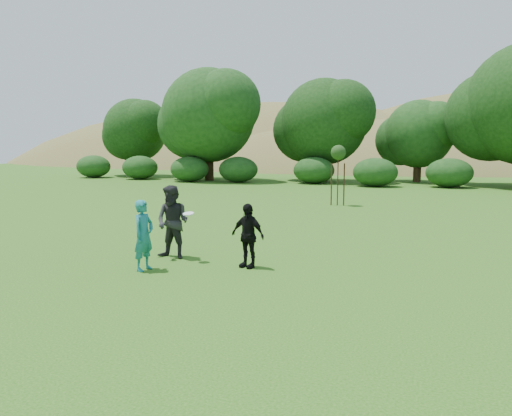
{
  "coord_description": "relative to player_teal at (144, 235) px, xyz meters",
  "views": [
    {
      "loc": [
        4.77,
        -9.83,
        2.81
      ],
      "look_at": [
        0.0,
        3.0,
        1.1
      ],
      "focal_mm": 35.0,
      "sensor_mm": 36.0,
      "label": 1
    }
  ],
  "objects": [
    {
      "name": "player_grey",
      "position": [
        0.01,
        1.3,
        0.12
      ],
      "size": [
        0.94,
        0.75,
        1.84
      ],
      "primitive_type": "imported",
      "rotation": [
        0.0,
        0.0,
        -0.06
      ],
      "color": "#252527",
      "rests_on": "ground"
    },
    {
      "name": "frisbee",
      "position": [
        0.54,
        1.13,
        0.37
      ],
      "size": [
        0.27,
        0.27,
        0.08
      ],
      "color": "white",
      "rests_on": "ground"
    },
    {
      "name": "player_black",
      "position": [
        2.1,
        1.07,
        -0.05
      ],
      "size": [
        0.94,
        0.57,
        1.5
      ],
      "primitive_type": "imported",
      "rotation": [
        0.0,
        0.0,
        -0.25
      ],
      "color": "black",
      "rests_on": "ground"
    },
    {
      "name": "sapling",
      "position": [
        1.68,
        13.85,
        1.62
      ],
      "size": [
        0.7,
        0.7,
        2.85
      ],
      "color": "#3C2217",
      "rests_on": "ground"
    },
    {
      "name": "player_teal",
      "position": [
        0.0,
        0.0,
        0.0
      ],
      "size": [
        0.44,
        0.62,
        1.61
      ],
      "primitive_type": "imported",
      "rotation": [
        0.0,
        0.0,
        1.47
      ],
      "color": "#1B7179",
      "rests_on": "ground"
    },
    {
      "name": "tree_row",
      "position": [
        4.7,
        29.0,
        4.07
      ],
      "size": [
        53.92,
        10.38,
        9.62
      ],
      "color": "#3A2616",
      "rests_on": "ground"
    },
    {
      "name": "hillside",
      "position": [
        0.92,
        68.77,
        -12.77
      ],
      "size": [
        150.0,
        72.0,
        52.0
      ],
      "color": "olive",
      "rests_on": "ground"
    },
    {
      "name": "ground",
      "position": [
        1.48,
        0.32,
        -0.8
      ],
      "size": [
        120.0,
        120.0,
        0.0
      ],
      "primitive_type": "plane",
      "color": "#19470C",
      "rests_on": "ground"
    }
  ]
}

